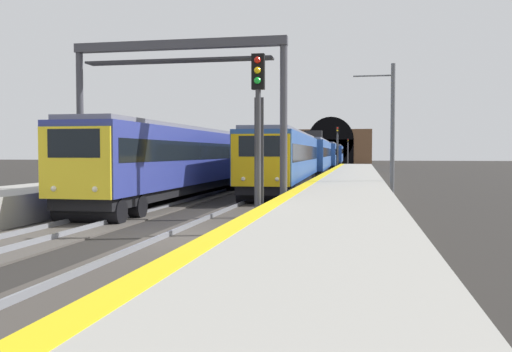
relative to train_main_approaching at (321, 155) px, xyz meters
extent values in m
plane|color=#282623|center=(-50.55, 0.00, -2.18)|extent=(320.00, 320.00, 0.00)
cube|color=#9E9B93|center=(-50.55, -4.04, -1.65)|extent=(112.00, 3.85, 1.07)
cube|color=yellow|center=(-50.55, -2.37, -1.11)|extent=(112.00, 0.50, 0.01)
cube|color=#423D38|center=(-50.55, 0.00, -2.15)|extent=(160.00, 2.73, 0.06)
cube|color=gray|center=(-50.55, 0.72, -2.05)|extent=(160.00, 0.07, 0.15)
cube|color=gray|center=(-50.55, -0.72, -2.05)|extent=(160.00, 0.07, 0.15)
cube|color=#4C4742|center=(-50.55, 4.52, -2.15)|extent=(160.00, 3.12, 0.06)
cube|color=gray|center=(-50.55, 5.24, -2.05)|extent=(160.00, 0.07, 0.15)
cube|color=gray|center=(-50.55, 3.80, -2.05)|extent=(160.00, 0.07, 0.15)
cube|color=#264C99|center=(-30.69, 0.00, 0.10)|extent=(19.96, 3.32, 2.67)
cube|color=black|center=(-30.69, 0.00, 0.32)|extent=(19.16, 3.33, 0.90)
cube|color=slate|center=(-30.69, 0.00, 1.54)|extent=(19.35, 2.88, 0.20)
cube|color=black|center=(-30.69, 0.00, -1.42)|extent=(19.55, 2.97, 0.50)
cylinder|color=black|center=(-39.47, -0.20, -1.73)|extent=(0.96, 2.67, 0.90)
cylinder|color=black|center=(-37.67, -0.16, -1.73)|extent=(0.96, 2.67, 0.90)
cylinder|color=black|center=(-23.70, 0.16, -1.73)|extent=(0.96, 2.67, 0.90)
cylinder|color=black|center=(-21.91, 0.20, -1.73)|extent=(0.96, 2.67, 0.90)
cube|color=#E5B20F|center=(-40.67, -0.22, -0.01)|extent=(0.18, 2.77, 2.44)
cube|color=black|center=(-40.72, -0.22, 0.63)|extent=(0.08, 2.02, 0.96)
sphere|color=#F2EACC|center=(-40.72, -1.02, -0.88)|extent=(0.20, 0.20, 0.20)
sphere|color=#F2EACC|center=(-40.75, 0.57, -0.88)|extent=(0.20, 0.20, 0.20)
cube|color=#264C99|center=(-10.06, 0.00, 0.10)|extent=(19.96, 3.32, 2.67)
cube|color=black|center=(-10.06, 0.00, 0.36)|extent=(19.16, 3.33, 0.80)
cube|color=slate|center=(-10.06, 0.00, 1.54)|extent=(19.35, 2.88, 0.20)
cube|color=black|center=(-10.06, 0.00, -1.42)|extent=(19.55, 2.97, 0.50)
cylinder|color=black|center=(-18.74, -0.19, -1.73)|extent=(0.96, 2.67, 0.90)
cylinder|color=black|center=(-16.94, -0.15, -1.73)|extent=(0.96, 2.67, 0.90)
cylinder|color=black|center=(-3.18, 0.15, -1.73)|extent=(0.96, 2.67, 0.90)
cylinder|color=black|center=(-1.38, 0.19, -1.73)|extent=(0.96, 2.67, 0.90)
cube|color=#264C99|center=(10.56, 0.00, 0.10)|extent=(19.96, 3.32, 2.67)
cube|color=black|center=(10.56, 0.00, 0.42)|extent=(19.16, 3.33, 0.78)
cube|color=slate|center=(10.56, 0.00, 1.54)|extent=(19.35, 2.88, 0.20)
cube|color=black|center=(10.56, 0.00, -1.42)|extent=(19.55, 2.97, 0.50)
cylinder|color=black|center=(1.58, -0.20, -1.73)|extent=(0.96, 2.67, 0.90)
cylinder|color=black|center=(3.38, -0.16, -1.73)|extent=(0.96, 2.67, 0.90)
cylinder|color=black|center=(17.75, 0.16, -1.73)|extent=(0.96, 2.67, 0.90)
cylinder|color=black|center=(19.55, 0.20, -1.73)|extent=(0.96, 2.67, 0.90)
cube|color=#264C99|center=(31.19, 0.00, 0.10)|extent=(19.96, 3.32, 2.67)
cube|color=black|center=(31.19, 0.00, 0.57)|extent=(19.16, 3.33, 0.81)
cube|color=slate|center=(31.19, 0.00, 1.54)|extent=(19.35, 2.88, 0.20)
cube|color=black|center=(31.19, 0.00, -1.42)|extent=(19.55, 2.97, 0.50)
cylinder|color=black|center=(22.48, -0.19, -1.73)|extent=(0.96, 2.67, 0.90)
cylinder|color=black|center=(24.28, -0.15, -1.73)|extent=(0.96, 2.67, 0.90)
cylinder|color=black|center=(38.10, 0.15, -1.73)|extent=(0.96, 2.67, 0.90)
cylinder|color=black|center=(39.89, 0.19, -1.73)|extent=(0.96, 2.67, 0.90)
cube|color=black|center=(-10.06, 0.00, 2.09)|extent=(1.34, 1.76, 0.90)
cube|color=navy|center=(-38.39, 4.52, 0.12)|extent=(20.66, 2.93, 2.68)
cube|color=black|center=(-38.39, 4.52, 0.42)|extent=(19.83, 2.96, 0.86)
cube|color=slate|center=(-38.39, 4.52, 1.56)|extent=(20.04, 2.52, 0.20)
cube|color=black|center=(-38.39, 4.52, -1.41)|extent=(20.24, 2.60, 0.50)
cylinder|color=black|center=(-47.80, 4.61, -1.73)|extent=(0.93, 2.53, 0.91)
cylinder|color=black|center=(-46.00, 4.59, -1.73)|extent=(0.93, 2.53, 0.91)
cylinder|color=black|center=(-30.78, 4.45, -1.73)|extent=(0.93, 2.53, 0.91)
cylinder|color=black|center=(-28.98, 4.43, -1.73)|extent=(0.93, 2.53, 0.91)
cube|color=yellow|center=(-48.75, 4.62, 0.00)|extent=(0.14, 2.63, 2.45)
cube|color=black|center=(-48.80, 4.62, 0.65)|extent=(0.06, 1.92, 0.97)
sphere|color=#F2EACC|center=(-48.82, 3.87, -0.88)|extent=(0.20, 0.20, 0.20)
sphere|color=#F2EACC|center=(-48.80, 5.37, -0.88)|extent=(0.20, 0.20, 0.20)
cube|color=navy|center=(-17.08, 4.52, 0.12)|extent=(20.66, 2.93, 2.68)
cube|color=black|center=(-17.08, 4.52, 0.40)|extent=(19.83, 2.96, 0.81)
cube|color=slate|center=(-17.08, 4.52, 1.56)|extent=(20.04, 2.52, 0.20)
cube|color=black|center=(-17.08, 4.52, -1.41)|extent=(20.24, 2.60, 0.50)
cylinder|color=black|center=(-26.07, 4.61, -1.73)|extent=(0.93, 2.53, 0.91)
cylinder|color=black|center=(-24.27, 4.59, -1.73)|extent=(0.93, 2.53, 0.91)
cylinder|color=black|center=(-9.89, 4.45, -1.73)|extent=(0.93, 2.53, 0.91)
cylinder|color=black|center=(-8.09, 4.44, -1.73)|extent=(0.93, 2.53, 0.91)
cube|color=black|center=(-17.08, 4.52, 2.11)|extent=(1.32, 1.66, 0.90)
cylinder|color=#38383D|center=(-49.57, -1.80, 0.02)|extent=(0.16, 0.16, 4.40)
cube|color=black|center=(-49.57, -1.80, 2.74)|extent=(0.20, 0.38, 1.05)
cube|color=#38383D|center=(-49.43, -1.80, 0.02)|extent=(0.04, 0.28, 3.96)
sphere|color=red|center=(-49.70, -1.80, 3.06)|extent=(0.20, 0.20, 0.20)
sphere|color=yellow|center=(-49.70, -1.80, 2.76)|extent=(0.20, 0.20, 0.20)
sphere|color=green|center=(-49.70, -1.80, 2.46)|extent=(0.20, 0.20, 0.20)
cylinder|color=#38383D|center=(3.30, -1.80, 0.31)|extent=(0.16, 0.16, 4.98)
cube|color=black|center=(3.30, -1.80, 3.17)|extent=(0.20, 0.38, 0.75)
cube|color=#38383D|center=(3.44, -1.80, 0.31)|extent=(0.04, 0.28, 4.48)
sphere|color=red|center=(3.17, -1.80, 3.35)|extent=(0.20, 0.20, 0.20)
sphere|color=yellow|center=(3.17, -1.80, 3.05)|extent=(0.20, 0.20, 0.20)
cylinder|color=#4C4C54|center=(53.35, -1.80, 0.19)|extent=(0.16, 0.16, 4.75)
cube|color=black|center=(53.35, -1.80, 2.94)|extent=(0.20, 0.38, 0.75)
cube|color=#4C4C54|center=(53.49, -1.80, 0.19)|extent=(0.04, 0.28, 4.27)
sphere|color=red|center=(53.22, -1.80, 3.11)|extent=(0.20, 0.20, 0.20)
sphere|color=yellow|center=(53.22, -1.80, 2.81)|extent=(0.20, 0.20, 0.20)
cylinder|color=#3F3F47|center=(-45.00, 6.44, 1.10)|extent=(0.28, 0.28, 6.56)
cylinder|color=#3F3F47|center=(-45.00, -1.92, 1.10)|extent=(0.28, 0.28, 6.56)
cube|color=#3F3F47|center=(-45.00, 2.26, 4.55)|extent=(0.36, 8.64, 0.35)
cube|color=#2D2D33|center=(-45.00, 2.26, 3.93)|extent=(0.70, 7.53, 0.08)
cube|color=brown|center=(62.30, 2.26, 1.73)|extent=(2.71, 18.46, 7.83)
cube|color=black|center=(60.89, 2.26, 0.56)|extent=(0.12, 10.34, 5.48)
cylinder|color=black|center=(60.89, 2.26, 3.30)|extent=(0.12, 10.34, 10.34)
cylinder|color=#595B60|center=(-36.63, -6.37, 1.35)|extent=(0.22, 0.22, 7.06)
cylinder|color=#595B60|center=(-36.63, -5.36, 4.28)|extent=(0.08, 2.01, 0.08)
camera|label=1|loc=(-65.76, -4.86, 0.35)|focal=38.76mm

